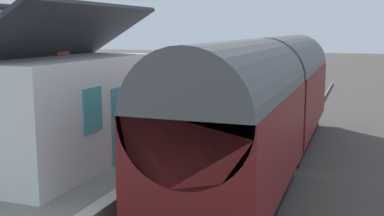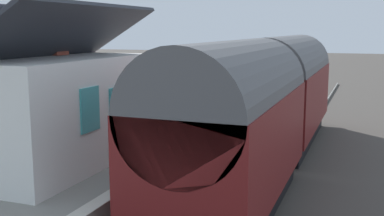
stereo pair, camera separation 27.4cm
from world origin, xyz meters
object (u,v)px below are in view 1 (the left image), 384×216
Objects in this scene: bench_near_building at (160,111)px; planter_bench_right at (198,122)px; train at (266,101)px; bench_platform_end at (201,94)px; station_building at (36,106)px; planter_by_door at (156,108)px; planter_edge_near at (208,107)px; planter_bench_left at (149,98)px; planter_under_sign at (246,85)px; planter_edge_far at (166,135)px.

planter_bench_right is at bearing -122.20° from bench_near_building.
train is 7.88m from bench_platform_end.
station_building reaches higher than planter_by_door.
planter_bench_right is at bearing -162.23° from bench_platform_end.
planter_edge_near reaches higher than planter_by_door.
train is 24.79× the size of planter_bench_left.
bench_platform_end is at bearing 168.99° from planter_under_sign.
train reaches higher than planter_edge_near.
bench_platform_end is 2.20× the size of planter_bench_left.
planter_by_door is at bearing 29.00° from bench_near_building.
bench_near_building reaches higher than planter_edge_far.
bench_platform_end and bench_near_building have the same top height.
station_building reaches higher than planter_bench_right.
planter_bench_left is at bearing 30.18° from planter_by_door.
station_building is at bearing 133.68° from train.
train is 11.29× the size of bench_platform_end.
planter_under_sign is (16.82, -1.88, -1.21)m from station_building.
bench_platform_end is at bearing 23.47° from planter_edge_near.
bench_near_building is (-5.15, -0.03, 0.00)m from bench_platform_end.
planter_bench_right is at bearing -29.69° from station_building.
train reaches higher than bench_near_building.
bench_near_building is 2.39m from planter_bench_right.
planter_under_sign is (5.29, -1.03, -0.10)m from bench_platform_end.
station_building is at bearing 150.31° from planter_bench_right.
planter_bench_left is (7.26, 3.93, 0.02)m from planter_edge_far.
train reaches higher than planter_bench_left.
planter_edge_far is (-1.90, 2.84, -0.96)m from train.
planter_under_sign is at bearing -6.38° from station_building.
planter_bench_left is (2.32, 3.76, -0.09)m from planter_edge_near.
station_building is at bearing 172.10° from bench_near_building.
planter_by_door is (2.88, 5.32, -0.98)m from train.
bench_near_building is at bearing 174.55° from planter_under_sign.
train reaches higher than planter_bench_right.
bench_platform_end is 1.74× the size of planter_edge_near.
planter_under_sign reaches higher than planter_bench_left.
bench_platform_end is 1.00× the size of bench_near_building.
planter_bench_right reaches higher than planter_bench_left.
train is 19.65× the size of planter_edge_near.
bench_platform_end is at bearing -4.22° from station_building.
bench_near_building reaches higher than planter_edge_near.
planter_edge_far is (-3.19, -1.61, -0.17)m from bench_near_building.
planter_under_sign is (10.44, -1.00, -0.10)m from bench_near_building.
bench_platform_end is at bearing 0.37° from bench_near_building.
bench_platform_end is 1.81× the size of planter_by_door.
bench_platform_end reaches higher than planter_edge_near.
station_building is at bearing -172.16° from planter_bench_left.
planter_edge_far is at bearing -151.58° from planter_bench_left.
planter_edge_far is (-8.34, -1.64, -0.17)m from bench_platform_end.
station_building is 7.96× the size of planter_under_sign.
station_building reaches higher than bench_near_building.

